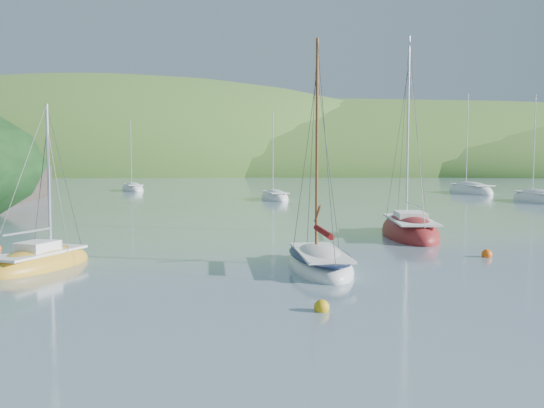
{
  "coord_description": "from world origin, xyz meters",
  "views": [
    {
      "loc": [
        1.47,
        -18.42,
        4.52
      ],
      "look_at": [
        0.56,
        8.0,
        2.48
      ],
      "focal_mm": 40.0,
      "sensor_mm": 36.0,
      "label": 1
    }
  ],
  "objects_px": {
    "distant_sloop_b": "(470,192)",
    "distant_sloop_d": "(538,200)",
    "distant_sloop_a": "(275,198)",
    "distant_sloop_c": "(133,189)",
    "sloop_red": "(409,232)",
    "sailboat_yellow": "(40,264)",
    "daysailer_white": "(320,263)"
  },
  "relations": [
    {
      "from": "distant_sloop_a",
      "to": "distant_sloop_c",
      "type": "height_order",
      "value": "distant_sloop_c"
    },
    {
      "from": "distant_sloop_a",
      "to": "distant_sloop_c",
      "type": "distance_m",
      "value": 25.81
    },
    {
      "from": "sailboat_yellow",
      "to": "distant_sloop_a",
      "type": "xyz_separation_m",
      "value": [
        8.41,
        40.19,
        0.0
      ]
    },
    {
      "from": "distant_sloop_a",
      "to": "distant_sloop_c",
      "type": "bearing_deg",
      "value": 125.3
    },
    {
      "from": "sloop_red",
      "to": "distant_sloop_b",
      "type": "xyz_separation_m",
      "value": [
        15.62,
        42.11,
        -0.01
      ]
    },
    {
      "from": "sailboat_yellow",
      "to": "distant_sloop_d",
      "type": "xyz_separation_m",
      "value": [
        35.13,
        37.74,
        0.02
      ]
    },
    {
      "from": "distant_sloop_b",
      "to": "distant_sloop_d",
      "type": "height_order",
      "value": "distant_sloop_b"
    },
    {
      "from": "sailboat_yellow",
      "to": "distant_sloop_b",
      "type": "xyz_separation_m",
      "value": [
        32.66,
        52.6,
        0.04
      ]
    },
    {
      "from": "daysailer_white",
      "to": "distant_sloop_a",
      "type": "relative_size",
      "value": 0.99
    },
    {
      "from": "sloop_red",
      "to": "sailboat_yellow",
      "type": "xyz_separation_m",
      "value": [
        -17.04,
        -10.49,
        -0.05
      ]
    },
    {
      "from": "sailboat_yellow",
      "to": "distant_sloop_d",
      "type": "distance_m",
      "value": 51.56
    },
    {
      "from": "daysailer_white",
      "to": "distant_sloop_a",
      "type": "xyz_separation_m",
      "value": [
        -3.04,
        39.99,
        -0.05
      ]
    },
    {
      "from": "sailboat_yellow",
      "to": "distant_sloop_c",
      "type": "xyz_separation_m",
      "value": [
        -11.31,
        56.84,
        0.0
      ]
    },
    {
      "from": "daysailer_white",
      "to": "distant_sloop_b",
      "type": "relative_size",
      "value": 0.74
    },
    {
      "from": "daysailer_white",
      "to": "distant_sloop_c",
      "type": "height_order",
      "value": "distant_sloop_c"
    },
    {
      "from": "distant_sloop_c",
      "to": "distant_sloop_d",
      "type": "height_order",
      "value": "distant_sloop_d"
    },
    {
      "from": "distant_sloop_d",
      "to": "daysailer_white",
      "type": "bearing_deg",
      "value": -131.46
    },
    {
      "from": "daysailer_white",
      "to": "distant_sloop_d",
      "type": "height_order",
      "value": "distant_sloop_d"
    },
    {
      "from": "distant_sloop_b",
      "to": "distant_sloop_d",
      "type": "xyz_separation_m",
      "value": [
        2.47,
        -14.86,
        -0.02
      ]
    },
    {
      "from": "distant_sloop_b",
      "to": "distant_sloop_d",
      "type": "bearing_deg",
      "value": -91.69
    },
    {
      "from": "sloop_red",
      "to": "distant_sloop_c",
      "type": "distance_m",
      "value": 54.33
    },
    {
      "from": "sailboat_yellow",
      "to": "distant_sloop_d",
      "type": "height_order",
      "value": "distant_sloop_d"
    },
    {
      "from": "sloop_red",
      "to": "distant_sloop_a",
      "type": "xyz_separation_m",
      "value": [
        -8.62,
        29.7,
        -0.05
      ]
    },
    {
      "from": "daysailer_white",
      "to": "sloop_red",
      "type": "distance_m",
      "value": 11.71
    },
    {
      "from": "sloop_red",
      "to": "distant_sloop_b",
      "type": "relative_size",
      "value": 0.92
    },
    {
      "from": "daysailer_white",
      "to": "sailboat_yellow",
      "type": "bearing_deg",
      "value": 173.12
    },
    {
      "from": "distant_sloop_a",
      "to": "distant_sloop_b",
      "type": "relative_size",
      "value": 0.75
    },
    {
      "from": "distant_sloop_a",
      "to": "sailboat_yellow",
      "type": "bearing_deg",
      "value": -116.36
    },
    {
      "from": "daysailer_white",
      "to": "distant_sloop_b",
      "type": "distance_m",
      "value": 56.53
    },
    {
      "from": "daysailer_white",
      "to": "sailboat_yellow",
      "type": "xyz_separation_m",
      "value": [
        -11.45,
        -0.2,
        -0.05
      ]
    },
    {
      "from": "daysailer_white",
      "to": "distant_sloop_c",
      "type": "bearing_deg",
      "value": 104.01
    },
    {
      "from": "sloop_red",
      "to": "distant_sloop_d",
      "type": "bearing_deg",
      "value": 56.49
    }
  ]
}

